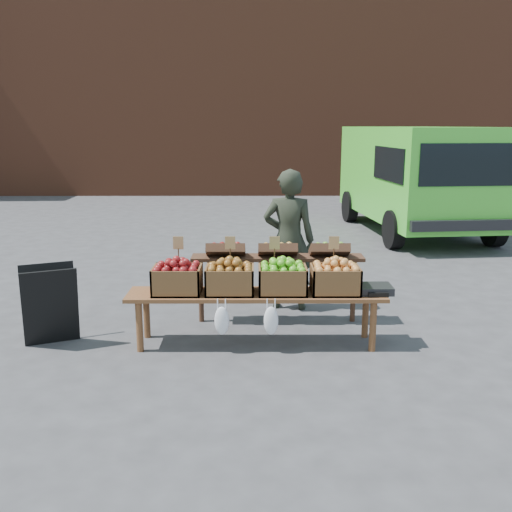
{
  "coord_description": "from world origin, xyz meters",
  "views": [
    {
      "loc": [
        0.15,
        -5.73,
        2.29
      ],
      "look_at": [
        0.18,
        0.51,
        0.85
      ],
      "focal_mm": 40.0,
      "sensor_mm": 36.0,
      "label": 1
    }
  ],
  "objects_px": {
    "back_table": "(277,279)",
    "crate_golden_apples": "(177,280)",
    "vendor": "(289,240)",
    "crate_russet_pears": "(230,280)",
    "crate_red_apples": "(282,280)",
    "crate_green_apples": "(335,280)",
    "delivery_van": "(416,181)",
    "weighing_scale": "(375,289)",
    "chalkboard_sign": "(50,304)",
    "display_bench": "(256,318)"
  },
  "relations": [
    {
      "from": "back_table",
      "to": "display_bench",
      "type": "bearing_deg",
      "value": -109.25
    },
    {
      "from": "delivery_van",
      "to": "back_table",
      "type": "xyz_separation_m",
      "value": [
        -3.19,
        -5.74,
        -0.6
      ]
    },
    {
      "from": "delivery_van",
      "to": "back_table",
      "type": "bearing_deg",
      "value": -124.78
    },
    {
      "from": "vendor",
      "to": "crate_red_apples",
      "type": "distance_m",
      "value": 1.26
    },
    {
      "from": "delivery_van",
      "to": "display_bench",
      "type": "relative_size",
      "value": 1.86
    },
    {
      "from": "chalkboard_sign",
      "to": "weighing_scale",
      "type": "relative_size",
      "value": 2.51
    },
    {
      "from": "vendor",
      "to": "display_bench",
      "type": "xyz_separation_m",
      "value": [
        -0.41,
        -1.24,
        -0.6
      ]
    },
    {
      "from": "back_table",
      "to": "crate_golden_apples",
      "type": "xyz_separation_m",
      "value": [
        -1.08,
        -0.72,
        0.19
      ]
    },
    {
      "from": "weighing_scale",
      "to": "chalkboard_sign",
      "type": "bearing_deg",
      "value": 179.08
    },
    {
      "from": "display_bench",
      "to": "crate_green_apples",
      "type": "xyz_separation_m",
      "value": [
        0.82,
        0.0,
        0.42
      ]
    },
    {
      "from": "delivery_van",
      "to": "crate_green_apples",
      "type": "distance_m",
      "value": 6.98
    },
    {
      "from": "vendor",
      "to": "display_bench",
      "type": "relative_size",
      "value": 0.66
    },
    {
      "from": "crate_red_apples",
      "to": "weighing_scale",
      "type": "bearing_deg",
      "value": 0.0
    },
    {
      "from": "crate_golden_apples",
      "to": "display_bench",
      "type": "bearing_deg",
      "value": 0.0
    },
    {
      "from": "display_bench",
      "to": "crate_green_apples",
      "type": "distance_m",
      "value": 0.93
    },
    {
      "from": "back_table",
      "to": "crate_green_apples",
      "type": "relative_size",
      "value": 4.2
    },
    {
      "from": "crate_red_apples",
      "to": "crate_green_apples",
      "type": "distance_m",
      "value": 0.55
    },
    {
      "from": "weighing_scale",
      "to": "crate_red_apples",
      "type": "bearing_deg",
      "value": 180.0
    },
    {
      "from": "back_table",
      "to": "crate_red_apples",
      "type": "distance_m",
      "value": 0.75
    },
    {
      "from": "chalkboard_sign",
      "to": "back_table",
      "type": "xyz_separation_m",
      "value": [
        2.45,
        0.66,
        0.09
      ]
    },
    {
      "from": "display_bench",
      "to": "delivery_van",
      "type": "bearing_deg",
      "value": 61.98
    },
    {
      "from": "crate_russet_pears",
      "to": "crate_red_apples",
      "type": "distance_m",
      "value": 0.55
    },
    {
      "from": "crate_red_apples",
      "to": "crate_golden_apples",
      "type": "bearing_deg",
      "value": 180.0
    },
    {
      "from": "delivery_van",
      "to": "crate_green_apples",
      "type": "bearing_deg",
      "value": -117.76
    },
    {
      "from": "crate_red_apples",
      "to": "weighing_scale",
      "type": "height_order",
      "value": "crate_red_apples"
    },
    {
      "from": "delivery_van",
      "to": "crate_russet_pears",
      "type": "distance_m",
      "value": 7.46
    },
    {
      "from": "vendor",
      "to": "display_bench",
      "type": "height_order",
      "value": "vendor"
    },
    {
      "from": "vendor",
      "to": "crate_golden_apples",
      "type": "distance_m",
      "value": 1.76
    },
    {
      "from": "delivery_van",
      "to": "vendor",
      "type": "distance_m",
      "value": 6.03
    },
    {
      "from": "vendor",
      "to": "back_table",
      "type": "distance_m",
      "value": 0.66
    },
    {
      "from": "crate_golden_apples",
      "to": "crate_red_apples",
      "type": "height_order",
      "value": "same"
    },
    {
      "from": "back_table",
      "to": "display_bench",
      "type": "relative_size",
      "value": 0.78
    },
    {
      "from": "delivery_van",
      "to": "crate_red_apples",
      "type": "distance_m",
      "value": 7.2
    },
    {
      "from": "delivery_van",
      "to": "crate_golden_apples",
      "type": "relative_size",
      "value": 10.02
    },
    {
      "from": "delivery_van",
      "to": "crate_red_apples",
      "type": "bearing_deg",
      "value": -121.83
    },
    {
      "from": "display_bench",
      "to": "crate_red_apples",
      "type": "relative_size",
      "value": 5.4
    },
    {
      "from": "weighing_scale",
      "to": "crate_golden_apples",
      "type": "bearing_deg",
      "value": 180.0
    },
    {
      "from": "vendor",
      "to": "crate_russet_pears",
      "type": "height_order",
      "value": "vendor"
    },
    {
      "from": "display_bench",
      "to": "crate_russet_pears",
      "type": "height_order",
      "value": "crate_russet_pears"
    },
    {
      "from": "crate_red_apples",
      "to": "crate_green_apples",
      "type": "xyz_separation_m",
      "value": [
        0.55,
        0.0,
        0.0
      ]
    },
    {
      "from": "vendor",
      "to": "crate_red_apples",
      "type": "bearing_deg",
      "value": 91.52
    },
    {
      "from": "delivery_van",
      "to": "back_table",
      "type": "relative_size",
      "value": 2.39
    },
    {
      "from": "crate_golden_apples",
      "to": "crate_green_apples",
      "type": "height_order",
      "value": "same"
    },
    {
      "from": "back_table",
      "to": "crate_russet_pears",
      "type": "distance_m",
      "value": 0.91
    },
    {
      "from": "crate_green_apples",
      "to": "weighing_scale",
      "type": "bearing_deg",
      "value": 0.0
    },
    {
      "from": "crate_red_apples",
      "to": "chalkboard_sign",
      "type": "bearing_deg",
      "value": 178.72
    },
    {
      "from": "back_table",
      "to": "weighing_scale",
      "type": "xyz_separation_m",
      "value": [
        1.0,
        -0.72,
        0.09
      ]
    },
    {
      "from": "chalkboard_sign",
      "to": "back_table",
      "type": "height_order",
      "value": "back_table"
    },
    {
      "from": "delivery_van",
      "to": "weighing_scale",
      "type": "distance_m",
      "value": 6.84
    },
    {
      "from": "delivery_van",
      "to": "vendor",
      "type": "bearing_deg",
      "value": -125.84
    }
  ]
}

